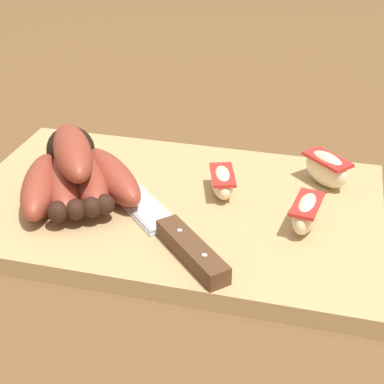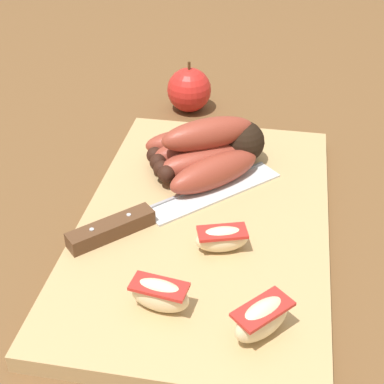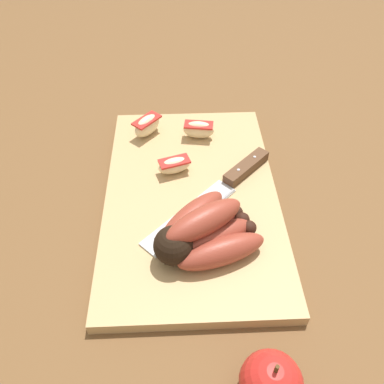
{
  "view_description": "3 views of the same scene",
  "coord_description": "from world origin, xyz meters",
  "px_view_note": "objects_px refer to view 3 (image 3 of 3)",
  "views": [
    {
      "loc": [
        -0.17,
        0.5,
        0.35
      ],
      "look_at": [
        -0.04,
        0.01,
        0.05
      ],
      "focal_mm": 54.69,
      "sensor_mm": 36.0,
      "label": 1
    },
    {
      "loc": [
        -0.52,
        -0.09,
        0.42
      ],
      "look_at": [
        0.0,
        0.0,
        0.04
      ],
      "focal_mm": 53.04,
      "sensor_mm": 36.0,
      "label": 2
    },
    {
      "loc": [
        0.43,
        -0.03,
        0.48
      ],
      "look_at": [
        0.01,
        -0.01,
        0.05
      ],
      "focal_mm": 36.85,
      "sensor_mm": 36.0,
      "label": 3
    }
  ],
  "objects_px": {
    "apple_wedge_near": "(174,165)",
    "apple_wedge_far": "(199,129)",
    "whole_apple": "(271,383)",
    "banana_bunch": "(203,232)",
    "chefs_knife": "(228,183)",
    "apple_wedge_middle": "(147,125)"
  },
  "relations": [
    {
      "from": "apple_wedge_near",
      "to": "apple_wedge_far",
      "type": "height_order",
      "value": "apple_wedge_far"
    },
    {
      "from": "apple_wedge_near",
      "to": "whole_apple",
      "type": "relative_size",
      "value": 0.74
    },
    {
      "from": "banana_bunch",
      "to": "chefs_knife",
      "type": "xyz_separation_m",
      "value": [
        -0.12,
        0.05,
        -0.02
      ]
    },
    {
      "from": "apple_wedge_near",
      "to": "apple_wedge_middle",
      "type": "bearing_deg",
      "value": -155.3
    },
    {
      "from": "apple_wedge_middle",
      "to": "banana_bunch",
      "type": "bearing_deg",
      "value": 18.5
    },
    {
      "from": "chefs_knife",
      "to": "apple_wedge_middle",
      "type": "xyz_separation_m",
      "value": [
        -0.15,
        -0.14,
        0.01
      ]
    },
    {
      "from": "apple_wedge_near",
      "to": "apple_wedge_far",
      "type": "distance_m",
      "value": 0.1
    },
    {
      "from": "apple_wedge_far",
      "to": "banana_bunch",
      "type": "bearing_deg",
      "value": -1.8
    },
    {
      "from": "whole_apple",
      "to": "apple_wedge_far",
      "type": "bearing_deg",
      "value": -173.15
    },
    {
      "from": "apple_wedge_near",
      "to": "apple_wedge_middle",
      "type": "xyz_separation_m",
      "value": [
        -0.11,
        -0.05,
        0.0
      ]
    },
    {
      "from": "apple_wedge_far",
      "to": "whole_apple",
      "type": "distance_m",
      "value": 0.45
    },
    {
      "from": "banana_bunch",
      "to": "apple_wedge_near",
      "type": "relative_size",
      "value": 2.68
    },
    {
      "from": "apple_wedge_far",
      "to": "whole_apple",
      "type": "xyz_separation_m",
      "value": [
        0.45,
        0.05,
        -0.0
      ]
    },
    {
      "from": "apple_wedge_middle",
      "to": "whole_apple",
      "type": "distance_m",
      "value": 0.48
    },
    {
      "from": "apple_wedge_middle",
      "to": "whole_apple",
      "type": "relative_size",
      "value": 0.75
    },
    {
      "from": "apple_wedge_far",
      "to": "chefs_knife",
      "type": "bearing_deg",
      "value": 17.78
    },
    {
      "from": "apple_wedge_middle",
      "to": "chefs_knife",
      "type": "bearing_deg",
      "value": 43.43
    },
    {
      "from": "chefs_knife",
      "to": "apple_wedge_middle",
      "type": "bearing_deg",
      "value": -136.57
    },
    {
      "from": "chefs_knife",
      "to": "apple_wedge_middle",
      "type": "distance_m",
      "value": 0.2
    },
    {
      "from": "banana_bunch",
      "to": "apple_wedge_far",
      "type": "distance_m",
      "value": 0.25
    },
    {
      "from": "banana_bunch",
      "to": "apple_wedge_middle",
      "type": "xyz_separation_m",
      "value": [
        -0.26,
        -0.09,
        -0.01
      ]
    },
    {
      "from": "chefs_knife",
      "to": "whole_apple",
      "type": "height_order",
      "value": "whole_apple"
    }
  ]
}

